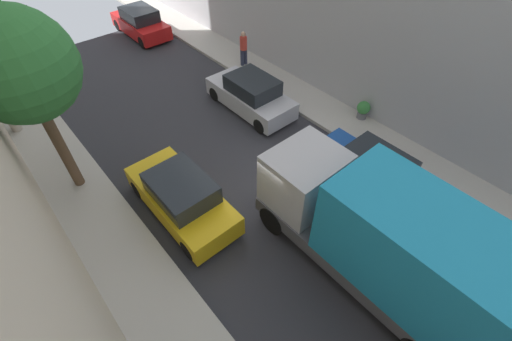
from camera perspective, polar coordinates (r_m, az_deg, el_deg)
The scene contains 14 objects.
ground at distance 11.94m, azimuth 3.13°, elevation -4.19°, with size 32.00×32.00×0.00m, color #2D2D33.
sidewalk_left at distance 10.52m, azimuth -18.16°, elevation -17.44°, with size 2.00×44.00×0.15m, color #B7B2A8.
sidewalk_right at distance 14.89m, azimuth 17.40°, elevation 5.84°, with size 2.00×44.00×0.15m, color #B7B2A8.
parked_car_left_2 at distance 11.19m, azimuth -12.15°, elevation -4.30°, with size 1.78×4.20×1.57m.
parked_car_left_3 at distance 25.18m, azimuth -33.93°, elevation 18.89°, with size 1.78×4.20×1.57m.
parked_car_right_2 at distance 12.28m, azimuth 18.41°, elevation -0.39°, with size 1.78×4.20×1.57m.
parked_car_right_3 at distance 15.33m, azimuth -0.85°, elevation 12.37°, with size 1.78×4.20×1.57m.
parked_car_right_4 at distance 23.09m, azimuth -18.52°, elevation 22.09°, with size 1.78×4.20×1.57m.
delivery_truck at distance 9.31m, azimuth 19.77°, elevation -10.08°, with size 2.26×6.60×3.38m.
pedestrian at distance 18.42m, azimuth -2.07°, elevation 19.64°, with size 0.40×0.36×1.72m.
street_tree_2 at distance 11.22m, azimuth -34.58°, elevation 13.84°, with size 3.07×3.07×5.99m.
potted_plant_1 at distance 17.13m, azimuth -35.24°, elevation 6.71°, with size 0.46×0.46×0.81m.
potted_plant_2 at distance 15.36m, azimuth 17.27°, elevation 9.62°, with size 0.55×0.55×0.78m.
lamp_post at distance 13.27m, azimuth -34.80°, elevation 15.32°, with size 0.44×0.44×6.00m.
Camera 1 is at (-5.55, -5.41, 9.08)m, focal length 24.24 mm.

